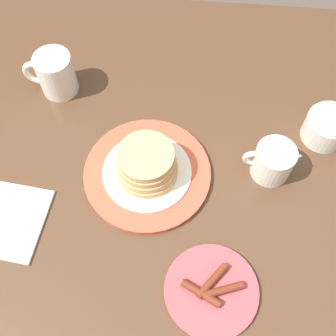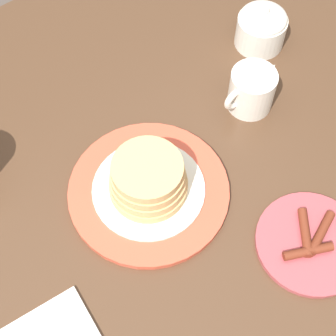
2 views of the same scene
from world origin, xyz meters
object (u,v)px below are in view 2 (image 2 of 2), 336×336
object	(u,v)px
side_plate_bacon	(311,242)
creamer_pitcher	(252,89)
sugar_bowl	(262,27)
pancake_plate	(148,185)

from	to	relation	value
side_plate_bacon	creamer_pitcher	distance (m)	0.28
side_plate_bacon	sugar_bowl	xyz separation A→B (m)	(-0.22, -0.35, 0.03)
pancake_plate	creamer_pitcher	distance (m)	0.25
side_plate_bacon	sugar_bowl	distance (m)	0.42
sugar_bowl	creamer_pitcher	bearing A→B (deg)	40.40
creamer_pitcher	sugar_bowl	size ratio (longest dim) A/B	1.24
creamer_pitcher	sugar_bowl	bearing A→B (deg)	-139.60
pancake_plate	sugar_bowl	xyz separation A→B (m)	(-0.36, -0.13, 0.01)
pancake_plate	creamer_pitcher	xyz separation A→B (m)	(-0.25, -0.03, 0.01)
side_plate_bacon	creamer_pitcher	size ratio (longest dim) A/B	1.46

